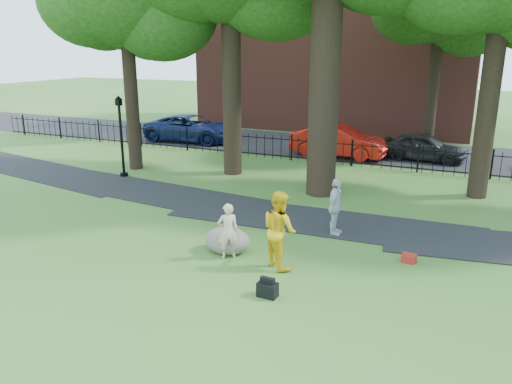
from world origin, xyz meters
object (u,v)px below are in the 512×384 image
at_px(man, 279,229).
at_px(red_sedan, 339,141).
at_px(woman, 228,231).
at_px(lamppost, 121,138).
at_px(boulder, 227,239).

height_order(man, red_sedan, man).
relative_size(woman, red_sedan, 0.32).
bearing_deg(red_sedan, lamppost, 139.61).
bearing_deg(red_sedan, boulder, -174.86).
bearing_deg(red_sedan, man, -167.96).
bearing_deg(boulder, red_sedan, 91.62).
relative_size(woman, boulder, 1.18).
relative_size(woman, lamppost, 0.44).
distance_m(lamppost, red_sedan, 10.78).
xyz_separation_m(boulder, lamppost, (-7.82, 5.50, 1.33)).
distance_m(woman, boulder, 0.57).
height_order(boulder, lamppost, lamppost).
bearing_deg(man, boulder, 26.43).
distance_m(woman, red_sedan, 13.61).
distance_m(man, red_sedan, 13.69).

